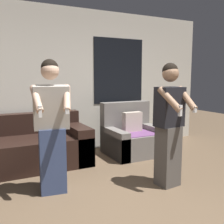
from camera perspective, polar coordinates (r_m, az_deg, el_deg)
name	(u,v)px	position (r m, az deg, el deg)	size (l,w,h in m)	color
wall_back	(63,81)	(4.99, -10.66, 6.62)	(6.26, 0.07, 2.70)	beige
couch	(27,148)	(4.46, -18.05, -7.50)	(1.94, 0.98, 0.82)	black
armchair	(132,137)	(4.95, 4.46, -5.46)	(1.00, 0.86, 0.95)	slate
person_left	(52,127)	(3.28, -13.01, -3.13)	(0.48, 0.51, 1.65)	#384770
person_right	(169,124)	(3.49, 12.36, -2.55)	(0.43, 0.48, 1.61)	#56514C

